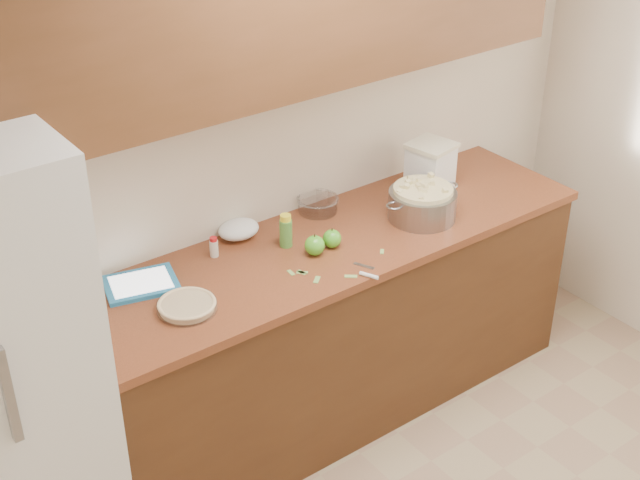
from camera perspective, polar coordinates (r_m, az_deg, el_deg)
room_shell at (r=2.74m, az=18.28°, el=-6.26°), size 3.60×3.60×3.60m
counter_run at (r=4.05m, az=-0.37°, el=-6.04°), size 2.64×0.68×0.92m
pie at (r=3.43m, az=-8.51°, el=-4.19°), size 0.23×0.23×0.04m
colander at (r=4.02m, az=6.56°, el=2.35°), size 0.41×0.31×0.15m
flour_canister at (r=4.26m, az=7.07°, el=4.70°), size 0.23×0.23×0.24m
tablet at (r=3.61m, az=-11.40°, el=-2.78°), size 0.33×0.28×0.02m
paring_knife at (r=3.61m, az=3.10°, el=-2.18°), size 0.09×0.16×0.02m
lemon_bottle at (r=3.78m, az=-2.20°, el=0.57°), size 0.06×0.06×0.15m
cinnamon_shaker at (r=3.74m, az=-6.81°, el=-0.46°), size 0.04×0.04×0.09m
vanilla_bottle at (r=3.82m, az=-2.32°, el=0.47°), size 0.03×0.03×0.09m
mixing_bowl at (r=4.06m, az=-0.15°, el=2.34°), size 0.19×0.19×0.07m
paper_towel at (r=3.87m, az=-5.23°, el=0.69°), size 0.23×0.21×0.08m
apple_left at (r=3.73m, az=-0.34°, el=-0.35°), size 0.09×0.09×0.10m
apple_center at (r=3.78m, az=0.78°, el=0.09°), size 0.08×0.08×0.09m
peel_a at (r=3.63m, az=-1.18°, el=-2.09°), size 0.02×0.05×0.00m
peel_b at (r=3.77m, az=3.99°, el=-0.74°), size 0.04×0.04×0.00m
peel_c at (r=3.58m, az=-0.20°, el=-2.56°), size 0.05×0.05×0.00m
peel_d at (r=3.63m, az=-1.15°, el=-2.09°), size 0.05×0.04×0.00m
peel_e at (r=3.63m, az=-1.87°, el=-2.10°), size 0.02×0.04×0.00m
peel_f at (r=3.60m, az=1.99°, el=-2.34°), size 0.05×0.05×0.00m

